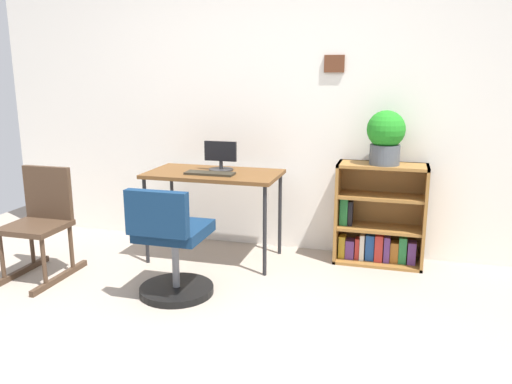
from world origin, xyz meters
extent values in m
plane|color=gray|center=(0.00, 0.00, 0.00)|extent=(6.24, 6.24, 0.00)
cube|color=silver|center=(0.00, 2.15, 1.20)|extent=(5.20, 0.10, 2.40)
cube|color=#542C1A|center=(0.50, 2.09, 1.59)|extent=(0.16, 0.02, 0.14)
cube|color=brown|center=(-0.38, 1.66, 0.72)|extent=(1.07, 0.58, 0.03)
cylinder|color=black|center=(-0.88, 1.41, 0.35)|extent=(0.03, 0.03, 0.70)
cylinder|color=black|center=(0.11, 1.41, 0.35)|extent=(0.03, 0.03, 0.70)
cylinder|color=black|center=(-0.88, 1.91, 0.35)|extent=(0.03, 0.03, 0.70)
cylinder|color=black|center=(0.11, 1.91, 0.35)|extent=(0.03, 0.03, 0.70)
cylinder|color=#262628|center=(-0.36, 1.75, 0.74)|extent=(0.20, 0.20, 0.01)
cylinder|color=#262628|center=(-0.36, 1.75, 0.78)|extent=(0.03, 0.03, 0.07)
cube|color=black|center=(-0.36, 1.74, 0.89)|extent=(0.27, 0.02, 0.16)
cube|color=#29241A|center=(-0.38, 1.56, 0.74)|extent=(0.39, 0.14, 0.02)
cylinder|color=black|center=(-0.40, 0.92, 0.03)|extent=(0.52, 0.52, 0.05)
cylinder|color=slate|center=(-0.40, 0.92, 0.24)|extent=(0.05, 0.05, 0.37)
cube|color=#0F2947|center=(-0.40, 0.92, 0.46)|extent=(0.44, 0.44, 0.08)
cube|color=#0F2947|center=(-0.40, 0.67, 0.65)|extent=(0.42, 0.07, 0.30)
cube|color=#402D1F|center=(-1.70, 0.90, 0.02)|extent=(0.04, 0.64, 0.04)
cube|color=#402D1F|center=(-1.34, 0.90, 0.02)|extent=(0.04, 0.64, 0.04)
cylinder|color=#402D1F|center=(-1.70, 0.74, 0.21)|extent=(0.03, 0.03, 0.34)
cylinder|color=#402D1F|center=(-1.34, 0.74, 0.21)|extent=(0.03, 0.03, 0.34)
cylinder|color=#402D1F|center=(-1.70, 1.06, 0.21)|extent=(0.03, 0.03, 0.34)
cylinder|color=#402D1F|center=(-1.34, 1.06, 0.21)|extent=(0.03, 0.03, 0.34)
cube|color=#402D1F|center=(-1.52, 0.90, 0.40)|extent=(0.42, 0.40, 0.04)
cube|color=#402D1F|center=(-1.52, 1.08, 0.62)|extent=(0.40, 0.04, 0.41)
cube|color=brown|center=(0.59, 1.92, 0.41)|extent=(0.02, 0.30, 0.82)
cube|color=brown|center=(1.27, 1.92, 0.41)|extent=(0.02, 0.30, 0.82)
cube|color=brown|center=(0.93, 1.92, 0.81)|extent=(0.70, 0.30, 0.02)
cube|color=brown|center=(0.93, 1.92, 0.01)|extent=(0.70, 0.30, 0.02)
cube|color=brown|center=(0.93, 2.06, 0.41)|extent=(0.70, 0.02, 0.82)
cube|color=brown|center=(0.93, 1.92, 0.29)|extent=(0.65, 0.28, 0.02)
cube|color=brown|center=(0.93, 1.92, 0.56)|extent=(0.65, 0.28, 0.02)
cube|color=#B79323|center=(0.64, 1.91, 0.12)|extent=(0.05, 0.10, 0.18)
cube|color=#593372|center=(0.71, 1.91, 0.10)|extent=(0.07, 0.11, 0.16)
cube|color=#B22D28|center=(0.77, 1.91, 0.11)|extent=(0.03, 0.09, 0.17)
cube|color=beige|center=(0.80, 1.91, 0.13)|extent=(0.04, 0.12, 0.21)
cube|color=#1E478C|center=(0.87, 1.91, 0.13)|extent=(0.07, 0.09, 0.21)
cube|color=#B22D28|center=(0.94, 1.91, 0.13)|extent=(0.06, 0.13, 0.22)
cube|color=#593372|center=(1.00, 1.91, 0.13)|extent=(0.05, 0.12, 0.21)
cube|color=#99591E|center=(1.06, 1.91, 0.11)|extent=(0.06, 0.10, 0.17)
cube|color=#237238|center=(1.12, 1.91, 0.13)|extent=(0.06, 0.09, 0.21)
cube|color=#593372|center=(1.19, 1.91, 0.11)|extent=(0.06, 0.10, 0.18)
cube|color=#237238|center=(0.65, 1.91, 0.42)|extent=(0.06, 0.10, 0.22)
cube|color=black|center=(0.70, 1.91, 0.41)|extent=(0.04, 0.09, 0.20)
cylinder|color=#474C51|center=(0.94, 1.90, 0.90)|extent=(0.23, 0.23, 0.16)
sphere|color=#1E7B1D|center=(0.94, 1.90, 1.09)|extent=(0.29, 0.29, 0.29)
camera|label=1|loc=(1.05, -2.16, 1.52)|focal=35.93mm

